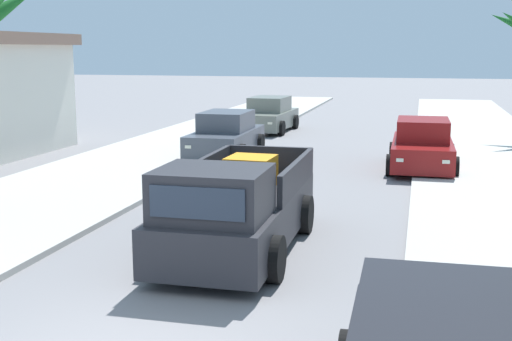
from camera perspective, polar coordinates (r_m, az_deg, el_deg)
name	(u,v)px	position (r m, az deg, el deg)	size (l,w,h in m)	color
sidewalk_left	(129,165)	(21.02, -10.89, 0.47)	(4.89, 60.00, 0.12)	#B2AFA8
sidewalk_right	(504,182)	(19.23, 20.62, -0.94)	(4.89, 60.00, 0.12)	#B2AFA8
curb_left	(160,167)	(20.61, -8.25, 0.33)	(0.16, 60.00, 0.10)	silver
curb_right	(464,181)	(19.14, 17.52, -0.83)	(0.16, 60.00, 0.10)	silver
pickup_truck	(236,210)	(11.83, -1.72, -3.45)	(2.24, 5.22, 1.80)	#28282D
car_left_near	(269,115)	(29.57, 1.14, 4.78)	(2.15, 4.31, 1.54)	slate
car_right_near	(422,146)	(20.77, 14.16, 2.05)	(2.06, 4.28, 1.54)	maroon
car_left_mid	(226,136)	(22.64, -2.62, 3.03)	(2.05, 4.27, 1.54)	#474C56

